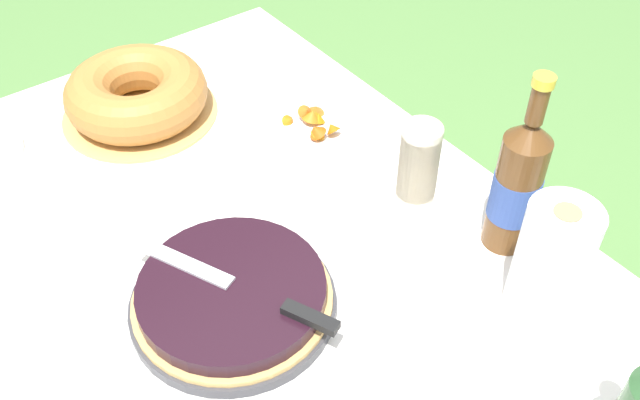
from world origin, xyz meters
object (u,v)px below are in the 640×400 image
(serving_knife, at_px, (247,290))
(paper_towel_roll, at_px, (551,263))
(snack_plate_near, at_px, (310,125))
(berry_tart, at_px, (233,297))
(bundt_cake, at_px, (137,94))
(cup_stack, at_px, (419,164))
(cider_bottle_amber, at_px, (517,185))

(serving_knife, relative_size, paper_towel_roll, 1.64)
(serving_knife, bearing_deg, snack_plate_near, -72.17)
(snack_plate_near, bearing_deg, paper_towel_roll, 1.57)
(berry_tart, bearing_deg, serving_knife, 24.37)
(serving_knife, distance_m, bundt_cake, 0.59)
(bundt_cake, xyz_separation_m, snack_plate_near, (0.26, 0.26, -0.04))
(cup_stack, height_order, cider_bottle_amber, cider_bottle_amber)
(serving_knife, bearing_deg, cider_bottle_amber, -130.43)
(paper_towel_roll, bearing_deg, cider_bottle_amber, 152.70)
(paper_towel_roll, bearing_deg, serving_knife, -124.90)
(berry_tart, bearing_deg, paper_towel_roll, 53.32)
(berry_tart, distance_m, snack_plate_near, 0.48)
(cup_stack, relative_size, cider_bottle_amber, 0.48)
(bundt_cake, distance_m, paper_towel_roll, 0.89)
(paper_towel_roll, bearing_deg, berry_tart, -126.68)
(snack_plate_near, bearing_deg, berry_tart, -51.17)
(serving_knife, relative_size, cup_stack, 2.16)
(bundt_cake, bearing_deg, cup_stack, 28.58)
(berry_tart, distance_m, paper_towel_roll, 0.49)
(bundt_cake, height_order, paper_towel_roll, paper_towel_roll)
(serving_knife, height_order, snack_plate_near, serving_knife)
(cup_stack, bearing_deg, berry_tart, -87.19)
(berry_tart, relative_size, bundt_cake, 1.01)
(serving_knife, height_order, bundt_cake, bundt_cake)
(snack_plate_near, height_order, paper_towel_roll, paper_towel_roll)
(serving_knife, distance_m, paper_towel_roll, 0.46)
(serving_knife, xyz_separation_m, bundt_cake, (-0.58, 0.10, -0.01))
(berry_tart, relative_size, cup_stack, 2.01)
(bundt_cake, bearing_deg, snack_plate_near, 44.84)
(serving_knife, height_order, cup_stack, cup_stack)
(cup_stack, bearing_deg, bundt_cake, -151.42)
(bundt_cake, bearing_deg, cider_bottle_amber, 25.66)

